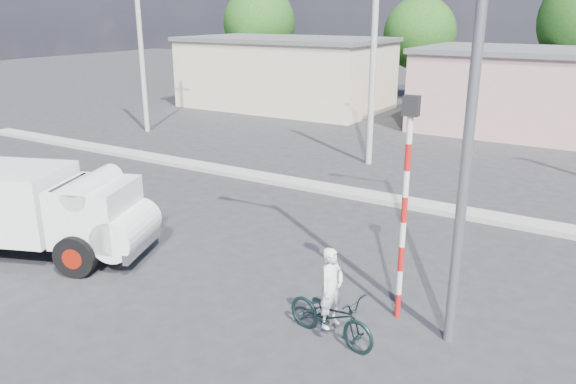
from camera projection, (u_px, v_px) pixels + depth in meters
The scene contains 9 objects.
ground_plane at pixel (222, 307), 11.46m from camera, with size 120.00×120.00×0.00m, color #29292B.
median at pixel (376, 197), 17.94m from camera, with size 40.00×0.80×0.16m, color #99968E.
truck at pixel (40, 209), 13.51m from camera, with size 5.65×3.70×2.20m.
bicycle at pixel (331, 315), 10.18m from camera, with size 0.66×1.89×0.99m, color black.
cyclist at pixel (331, 303), 10.10m from camera, with size 0.55×0.36×1.51m, color white.
traffic_pole at pixel (406, 192), 10.30m from camera, with size 0.28×0.18×4.36m.
streetlight at pixel (465, 64), 8.86m from camera, with size 2.34×0.22×9.00m.
building_row at pixel (508, 87), 28.13m from camera, with size 37.80×7.30×4.44m.
utility_poles at pixel (522, 65), 18.35m from camera, with size 35.40×0.24×8.00m.
Camera 1 is at (6.45, -7.99, 5.76)m, focal length 35.00 mm.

